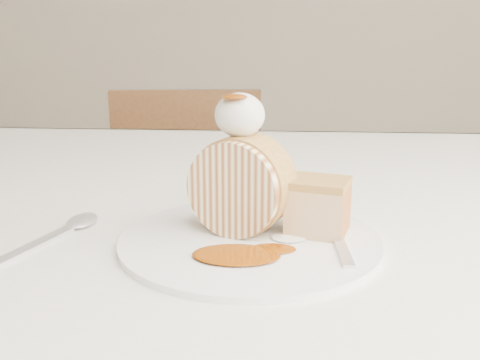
{
  "coord_description": "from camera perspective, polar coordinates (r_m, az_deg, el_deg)",
  "views": [
    {
      "loc": [
        -0.01,
        -0.45,
        0.93
      ],
      "look_at": [
        -0.04,
        0.02,
        0.81
      ],
      "focal_mm": 40.0,
      "sensor_mm": 36.0,
      "label": 1
    }
  ],
  "objects": [
    {
      "name": "table",
      "position": [
        0.71,
        4.59,
        -8.08
      ],
      "size": [
        1.4,
        0.9,
        0.75
      ],
      "color": "white",
      "rests_on": "ground"
    },
    {
      "name": "chair_far",
      "position": [
        1.54,
        -5.25,
        -3.14
      ],
      "size": [
        0.42,
        0.42,
        0.81
      ],
      "rotation": [
        0.0,
        0.0,
        3.23
      ],
      "color": "brown",
      "rests_on": "ground"
    },
    {
      "name": "plate",
      "position": [
        0.5,
        1.07,
        -6.44
      ],
      "size": [
        0.3,
        0.3,
        0.01
      ],
      "primitive_type": "cylinder",
      "rotation": [
        0.0,
        0.0,
        -0.29
      ],
      "color": "white",
      "rests_on": "table"
    },
    {
      "name": "roulade_slice",
      "position": [
        0.5,
        0.12,
        -0.59
      ],
      "size": [
        0.1,
        0.08,
        0.09
      ],
      "primitive_type": "cylinder",
      "rotation": [
        1.57,
        0.0,
        -0.37
      ],
      "color": "#FFEAB1",
      "rests_on": "plate"
    },
    {
      "name": "cake_chunk",
      "position": [
        0.51,
        8.32,
        -3.13
      ],
      "size": [
        0.07,
        0.06,
        0.04
      ],
      "primitive_type": "cube",
      "rotation": [
        0.0,
        0.0,
        -0.29
      ],
      "color": "#BF8A48",
      "rests_on": "plate"
    },
    {
      "name": "whipped_cream",
      "position": [
        0.49,
        -0.03,
        6.95
      ],
      "size": [
        0.05,
        0.05,
        0.04
      ],
      "primitive_type": "ellipsoid",
      "color": "white",
      "rests_on": "roulade_slice"
    },
    {
      "name": "caramel_drizzle",
      "position": [
        0.48,
        -0.6,
        9.47
      ],
      "size": [
        0.02,
        0.02,
        0.01
      ],
      "primitive_type": "ellipsoid",
      "color": "#7D3605",
      "rests_on": "whipped_cream"
    },
    {
      "name": "caramel_pool",
      "position": [
        0.45,
        -0.42,
        -7.96
      ],
      "size": [
        0.09,
        0.07,
        0.0
      ],
      "primitive_type": null,
      "rotation": [
        0.0,
        0.0,
        -0.29
      ],
      "color": "#7D3605",
      "rests_on": "plate"
    },
    {
      "name": "fork",
      "position": [
        0.49,
        10.61,
        -6.66
      ],
      "size": [
        0.03,
        0.14,
        0.0
      ],
      "primitive_type": "cube",
      "rotation": [
        0.0,
        0.0,
        0.04
      ],
      "color": "silver",
      "rests_on": "plate"
    },
    {
      "name": "spoon",
      "position": [
        0.51,
        -22.53,
        -7.25
      ],
      "size": [
        0.07,
        0.17,
        0.0
      ],
      "primitive_type": "cube",
      "rotation": [
        0.0,
        0.0,
        -0.3
      ],
      "color": "silver",
      "rests_on": "table"
    }
  ]
}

